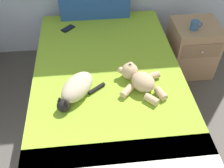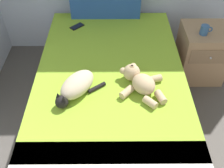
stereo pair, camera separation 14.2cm
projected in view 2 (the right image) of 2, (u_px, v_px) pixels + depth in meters
The scene contains 6 objects.
bed at pixel (111, 93), 2.43m from camera, with size 1.33×2.09×0.53m.
cat at pixel (76, 86), 2.00m from camera, with size 0.39×0.40×0.15m.
teddy_bear at pixel (140, 81), 2.06m from camera, with size 0.37×0.45×0.15m.
cell_phone at pixel (77, 26), 2.74m from camera, with size 0.16×0.16×0.01m.
nightstand at pixel (201, 53), 2.80m from camera, with size 0.48×0.48×0.59m.
mug at pixel (205, 30), 2.51m from camera, with size 0.12×0.08×0.09m.
Camera 2 is at (1.30, 0.88, 2.02)m, focal length 41.36 mm.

